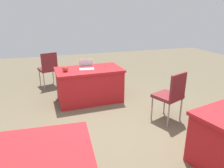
{
  "coord_description": "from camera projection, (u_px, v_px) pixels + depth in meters",
  "views": [
    {
      "loc": [
        0.98,
        2.9,
        1.97
      ],
      "look_at": [
        0.03,
        -0.02,
        0.9
      ],
      "focal_mm": 33.43,
      "sensor_mm": 36.0,
      "label": 1
    }
  ],
  "objects": [
    {
      "name": "ground_plane",
      "position": [
        114.0,
        134.0,
        3.53
      ],
      "size": [
        14.4,
        14.4,
        0.0
      ],
      "primitive_type": "plane",
      "color": "brown"
    },
    {
      "name": "scissors_red",
      "position": [
        106.0,
        66.0,
        4.91
      ],
      "size": [
        0.11,
        0.18,
        0.01
      ],
      "primitive_type": "cube",
      "rotation": [
        0.0,
        0.0,
        1.12
      ],
      "color": "red",
      "rests_on": "table_foreground"
    },
    {
      "name": "yarn_ball",
      "position": [
        65.0,
        69.0,
        4.4
      ],
      "size": [
        0.13,
        0.13,
        0.13
      ],
      "primitive_type": "sphere",
      "color": "#B2382D",
      "rests_on": "table_foreground"
    },
    {
      "name": "chair_tucked_right",
      "position": [
        48.0,
        67.0,
        5.62
      ],
      "size": [
        0.55,
        0.55,
        0.96
      ],
      "rotation": [
        0.0,
        0.0,
        3.43
      ],
      "color": "#9E9993",
      "rests_on": "ground"
    },
    {
      "name": "laptop_silver",
      "position": [
        86.0,
        67.0,
        4.64
      ],
      "size": [
        0.35,
        0.33,
        0.21
      ],
      "rotation": [
        0.0,
        0.0,
        -0.13
      ],
      "color": "silver",
      "rests_on": "table_foreground"
    },
    {
      "name": "chair_aisle",
      "position": [
        171.0,
        94.0,
        3.78
      ],
      "size": [
        0.57,
        0.57,
        0.96
      ],
      "rotation": [
        0.0,
        0.0,
        3.5
      ],
      "color": "#9E9993",
      "rests_on": "ground"
    },
    {
      "name": "table_foreground",
      "position": [
        89.0,
        85.0,
        4.78
      ],
      "size": [
        1.49,
        0.88,
        0.76
      ],
      "rotation": [
        0.0,
        0.0,
        0.03
      ],
      "color": "#AD1E23",
      "rests_on": "ground"
    }
  ]
}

